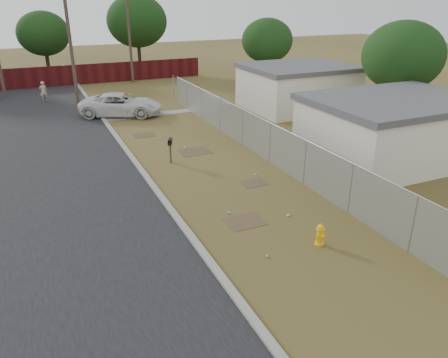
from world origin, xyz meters
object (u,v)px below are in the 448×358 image
fire_hydrant (320,235)px  pedestrian (43,91)px  mailbox (170,144)px  pickup_truck (121,105)px

fire_hydrant → pedestrian: bearing=104.7°
mailbox → pickup_truck: pickup_truck is taller
fire_hydrant → pickup_truck: pickup_truck is taller
mailbox → fire_hydrant: bearing=-77.2°
pickup_truck → pedestrian: 8.22m
mailbox → pedestrian: (-4.80, 17.01, -0.21)m
fire_hydrant → pedestrian: pedestrian is taller
pickup_truck → pedestrian: bearing=57.7°
fire_hydrant → mailbox: bearing=102.8°
fire_hydrant → pedestrian: size_ratio=0.50×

